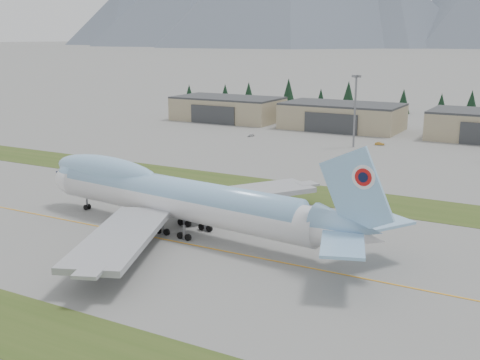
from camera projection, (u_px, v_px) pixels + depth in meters
The scene contains 9 objects.
ground at pixel (149, 237), 115.83m from camera, with size 7000.00×7000.00×0.00m, color slate.
grass_strip_far at pixel (257, 187), 154.06m from camera, with size 400.00×18.00×0.08m, color #384E1B.
taxiway_line_main at pixel (149, 237), 115.83m from camera, with size 400.00×0.40×0.02m, color orange.
boeing_747_freighter at pixel (176, 197), 117.58m from camera, with size 80.47×69.00×21.15m.
hangar_left at pixel (228, 109), 275.06m from camera, with size 48.00×26.60×10.80m.
hangar_center at pixel (342, 116), 249.03m from camera, with size 48.00×26.60×10.80m.
service_vehicle_a at pixel (251, 137), 231.53m from camera, with size 1.22×3.02×1.03m, color silver.
service_vehicle_b at pixel (380, 145), 213.19m from camera, with size 1.19×3.37×1.11m, color #AE7B2B.
conifer_belt at pixel (463, 102), 283.62m from camera, with size 269.37×15.54×16.63m.
Camera 1 is at (68.88, -87.68, 37.56)m, focal length 45.00 mm.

